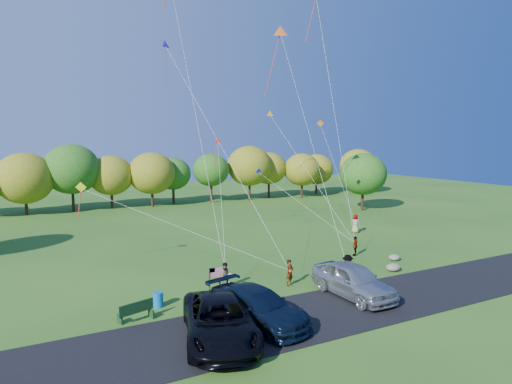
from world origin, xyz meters
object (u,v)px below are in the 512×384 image
at_px(flyer_a, 290,273).
at_px(flyer_e, 355,224).
at_px(minivan_navy, 258,307).
at_px(minivan_silver, 353,280).
at_px(flyer_b, 226,276).
at_px(park_bench, 136,311).
at_px(flyer_d, 355,246).
at_px(trash_barrel, 158,300).
at_px(minivan_dark, 220,320).
at_px(flyer_c, 348,269).

xyz_separation_m(flyer_a, flyer_e, (14.46, 10.70, 0.08)).
relative_size(minivan_navy, minivan_silver, 1.05).
distance_m(minivan_silver, flyer_a, 4.21).
bearing_deg(minivan_navy, flyer_e, 24.23).
relative_size(minivan_silver, flyer_b, 3.51).
bearing_deg(park_bench, flyer_d, -1.69).
relative_size(flyer_e, trash_barrel, 2.20).
height_order(flyer_b, flyer_d, flyer_b).
height_order(minivan_navy, flyer_e, flyer_e).
distance_m(minivan_dark, park_bench, 5.07).
relative_size(minivan_navy, trash_barrel, 7.24).
distance_m(minivan_silver, flyer_b, 7.81).
bearing_deg(flyer_b, flyer_c, -1.73).
xyz_separation_m(flyer_c, park_bench, (-13.60, 0.26, -0.39)).
relative_size(flyer_e, park_bench, 0.99).
distance_m(minivan_navy, park_bench, 6.30).
bearing_deg(flyer_b, flyer_a, -0.77).
distance_m(minivan_dark, flyer_e, 26.91).
relative_size(minivan_dark, flyer_b, 4.11).
distance_m(minivan_dark, flyer_a, 8.92).
bearing_deg(flyer_c, flyer_e, -90.04).
relative_size(minivan_silver, park_bench, 3.10).
xyz_separation_m(minivan_navy, flyer_d, (13.38, 8.34, -0.16)).
xyz_separation_m(flyer_d, flyer_e, (5.79, 6.82, 0.15)).
bearing_deg(flyer_b, flyer_d, 30.28).
bearing_deg(trash_barrel, park_bench, -136.80).
distance_m(park_bench, trash_barrel, 2.17).
distance_m(flyer_d, park_bench, 19.40).
bearing_deg(flyer_c, flyer_d, -92.10).
bearing_deg(flyer_d, minivan_dark, -13.24).
bearing_deg(minivan_navy, trash_barrel, 114.12).
xyz_separation_m(flyer_a, flyer_b, (-3.86, 1.39, -0.02)).
xyz_separation_m(flyer_e, trash_barrel, (-22.94, -10.37, -0.51)).
distance_m(flyer_c, flyer_e, 16.31).
bearing_deg(flyer_c, minivan_silver, 99.62).
xyz_separation_m(minivan_silver, flyer_d, (6.53, 7.50, -0.27)).
distance_m(minivan_navy, flyer_d, 15.77).
bearing_deg(flyer_b, flyer_e, 45.96).
xyz_separation_m(minivan_navy, flyer_c, (8.25, 3.05, 0.01)).
bearing_deg(park_bench, flyer_b, 5.50).
bearing_deg(flyer_c, minivan_dark, 61.93).
xyz_separation_m(minivan_silver, trash_barrel, (-10.62, 3.95, -0.64)).
height_order(flyer_a, park_bench, flyer_a).
xyz_separation_m(flyer_a, flyer_c, (3.54, -1.41, 0.11)).
relative_size(flyer_a, flyer_e, 0.91).
xyz_separation_m(minivan_navy, minivan_silver, (6.85, 0.84, 0.11)).
distance_m(flyer_a, trash_barrel, 8.50).
distance_m(flyer_d, flyer_e, 8.94).
height_order(minivan_silver, flyer_a, minivan_silver).
bearing_deg(flyer_e, flyer_b, 82.53).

